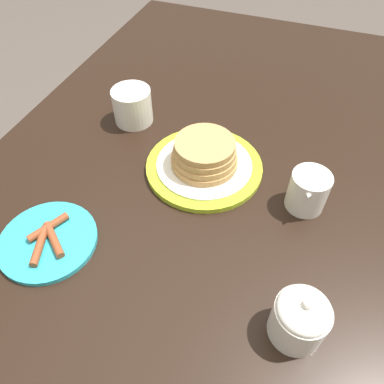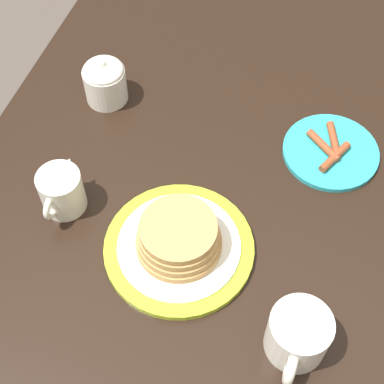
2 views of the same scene
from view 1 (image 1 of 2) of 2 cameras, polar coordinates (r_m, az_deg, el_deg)
The scene contains 7 objects.
ground_plane at distance 1.42m, azimuth 0.05°, elevation -18.03°, with size 8.00×8.00×0.00m, color #51473F.
dining_table at distance 0.87m, azimuth 0.08°, elevation -1.28°, with size 1.50×0.87×0.75m.
pancake_plate at distance 0.77m, azimuth 1.88°, elevation 4.94°, with size 0.24×0.24×0.07m.
side_plate_bacon at distance 0.71m, azimuth -21.10°, elevation -6.89°, with size 0.17×0.17×0.02m.
coffee_mug at distance 0.90m, azimuth -8.97°, elevation 13.00°, with size 0.12×0.09×0.08m.
creamer_pitcher at distance 0.72m, azimuth 17.27°, elevation 0.22°, with size 0.11×0.07×0.09m.
sugar_bowl at distance 0.57m, azimuth 16.14°, elevation -17.98°, with size 0.08×0.08×0.09m.
Camera 1 is at (-0.53, -0.19, 1.30)m, focal length 35.00 mm.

